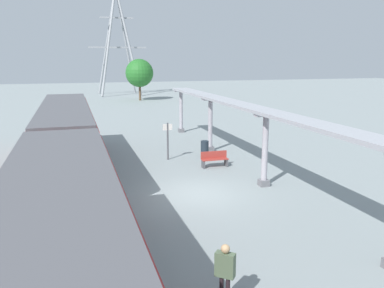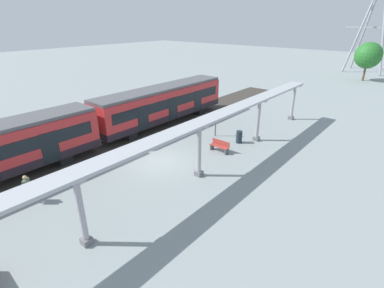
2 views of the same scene
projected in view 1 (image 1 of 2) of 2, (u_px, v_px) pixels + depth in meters
The scene contains 15 objects.
ground_plane at pixel (196, 194), 17.37m from camera, with size 176.00×176.00×0.00m, color gray.
tactile_edge_strip at pixel (114, 202), 16.34m from camera, with size 0.45×38.34×0.01m, color yellow.
trackbed at pixel (68, 207), 15.82m from camera, with size 3.20×50.34×0.01m, color #38332D.
train_near_carriage at pixel (61, 286), 7.07m from camera, with size 2.65×14.18×3.48m.
train_far_carriage at pixel (66, 136), 20.86m from camera, with size 2.65×14.18×3.48m.
canopy_pillar_third at pixel (265, 150), 18.12m from camera, with size 1.10×0.44×3.42m.
canopy_pillar_fourth at pixel (210, 125), 25.14m from camera, with size 1.10×0.44×3.42m.
canopy_pillar_fifth at pixel (181, 111), 31.72m from camera, with size 1.10×0.44×3.42m.
canopy_beam at pixel (270, 113), 17.46m from camera, with size 1.20×30.51×0.16m, color #A8AAB2.
bench_mid_platform at pixel (214, 159), 21.67m from camera, with size 1.50×0.46×0.86m.
trash_bin at pixel (205, 149), 23.91m from camera, with size 0.48×0.48×0.99m, color #1F2A34.
platform_info_sign at pixel (168, 138), 23.05m from camera, with size 0.56×0.10×2.20m.
passenger_waiting_near_edge at pixel (225, 268), 9.24m from camera, with size 0.49×0.47×1.62m.
electricity_pylon at pixel (118, 41), 63.96m from camera, with size 9.36×6.55×17.10m.
tree_left_background at pixel (139, 73), 56.08m from camera, with size 3.98×3.98×5.90m.
Camera 1 is at (-5.02, -15.73, 5.82)m, focal length 36.77 mm.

